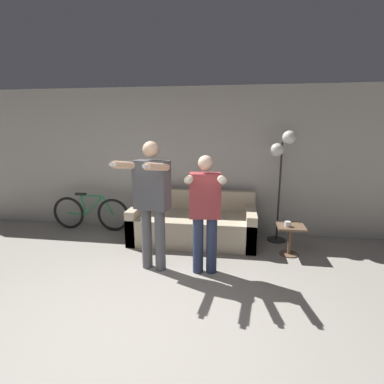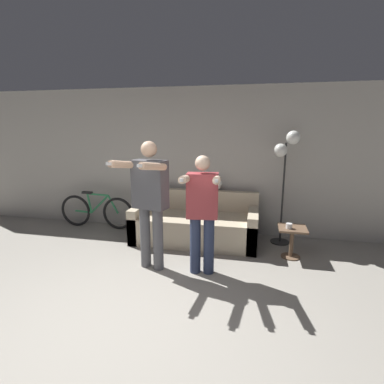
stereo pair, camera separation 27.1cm
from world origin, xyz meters
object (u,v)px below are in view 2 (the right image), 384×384
cat (213,186)px  floor_lamp (286,156)px  cup (289,226)px  person_right (202,208)px  bicycle (97,211)px  side_table (292,236)px  person_left (150,197)px  couch (196,225)px

cat → floor_lamp: 1.32m
cat → cup: cat is taller
person_right → bicycle: (-2.32, 1.39, -0.57)m
side_table → bicycle: (-3.53, 0.61, -0.01)m
person_left → bicycle: 2.23m
floor_lamp → person_left: bearing=-143.2°
person_left → side_table: size_ratio=3.72×
floor_lamp → bicycle: size_ratio=1.23×
side_table → cup: 0.19m
cup → side_table: bearing=44.9°
cat → bicycle: size_ratio=0.27×
couch → person_left: bearing=-108.7°
couch → cup: bearing=-15.9°
person_left → cup: bearing=33.8°
person_right → side_table: (1.21, 0.78, -0.57)m
floor_lamp → cup: bearing=-85.3°
person_left → person_right: (0.71, -0.00, -0.12)m
person_left → cat: (0.62, 1.50, -0.11)m
person_right → cat: bearing=87.4°
couch → floor_lamp: bearing=8.5°
cup → bicycle: bicycle is taller
couch → cup: 1.55m
person_right → bicycle: 2.76m
cat → cup: 1.52m
side_table → cup: bearing=-135.1°
person_left → cup: 2.05m
couch → floor_lamp: (1.42, 0.21, 1.18)m
person_left → cat: 1.62m
cup → couch: bearing=164.1°
floor_lamp → cup: (0.05, -0.63, -0.95)m
bicycle → couch: bearing=-7.2°
cup → person_right: bearing=-148.0°
person_right → floor_lamp: size_ratio=0.84×
cat → bicycle: bearing=-177.2°
couch → cat: cat is taller
person_left → bicycle: person_left is taller
person_left → floor_lamp: floor_lamp is taller
bicycle → cat: bearing=2.8°
person_left → side_table: 2.17m
couch → bicycle: size_ratio=1.37×
couch → person_left: 1.41m
couch → bicycle: bearing=172.8°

